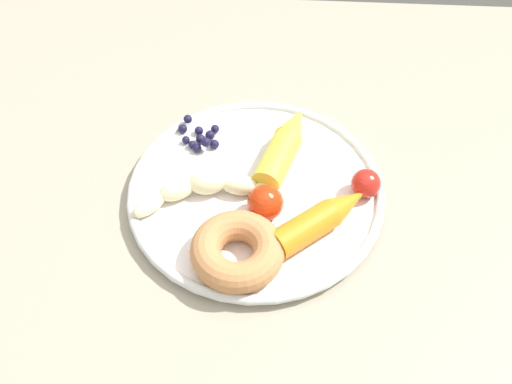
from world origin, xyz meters
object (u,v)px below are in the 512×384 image
(donut, at_px, (237,251))
(tomato_mid, at_px, (265,203))
(dining_table, at_px, (289,252))
(banana, at_px, (208,188))
(plate, at_px, (256,194))
(tomato_near, at_px, (366,184))
(carrot_yellow, at_px, (285,145))
(carrot_orange, at_px, (322,218))
(blueberry_pile, at_px, (200,136))

(donut, bearing_deg, tomato_mid, -112.66)
(dining_table, bearing_deg, banana, 4.39)
(tomato_mid, bearing_deg, plate, -68.55)
(tomato_near, bearing_deg, carrot_yellow, -30.07)
(tomato_near, height_order, tomato_mid, tomato_mid)
(banana, height_order, tomato_mid, tomato_mid)
(dining_table, distance_m, carrot_yellow, 0.15)
(plate, distance_m, carrot_yellow, 0.07)
(plate, height_order, banana, banana)
(carrot_orange, relative_size, tomato_near, 3.47)
(plate, bearing_deg, carrot_orange, 148.57)
(tomato_near, bearing_deg, donut, 35.74)
(blueberry_pile, bearing_deg, dining_table, 145.80)
(blueberry_pile, relative_size, tomato_near, 1.55)
(carrot_yellow, distance_m, tomato_mid, 0.10)
(dining_table, distance_m, banana, 0.17)
(dining_table, xyz_separation_m, tomato_near, (-0.08, -0.01, 0.14))
(dining_table, height_order, tomato_mid, tomato_mid)
(banana, distance_m, tomato_near, 0.18)
(dining_table, height_order, blueberry_pile, blueberry_pile)
(tomato_mid, bearing_deg, donut, 67.34)
(dining_table, xyz_separation_m, carrot_yellow, (0.01, -0.06, 0.14))
(blueberry_pile, bearing_deg, plate, 133.14)
(banana, relative_size, blueberry_pile, 3.37)
(carrot_orange, relative_size, carrot_yellow, 0.90)
(carrot_orange, bearing_deg, donut, 28.40)
(blueberry_pile, relative_size, tomato_mid, 1.31)
(banana, xyz_separation_m, blueberry_pile, (0.02, -0.09, -0.01))
(donut, bearing_deg, tomato_near, -144.26)
(carrot_orange, xyz_separation_m, carrot_yellow, (0.05, -0.11, 0.00))
(plate, distance_m, blueberry_pile, 0.11)
(plate, distance_m, donut, 0.10)
(carrot_orange, bearing_deg, dining_table, -54.00)
(banana, xyz_separation_m, carrot_yellow, (-0.09, -0.07, 0.01))
(carrot_yellow, relative_size, tomato_mid, 3.26)
(tomato_mid, bearing_deg, dining_table, -134.47)
(carrot_yellow, xyz_separation_m, blueberry_pile, (0.11, -0.02, -0.01))
(dining_table, relative_size, tomato_mid, 22.27)
(dining_table, height_order, tomato_near, tomato_near)
(carrot_orange, distance_m, carrot_yellow, 0.12)
(blueberry_pile, bearing_deg, donut, 108.75)
(plate, relative_size, banana, 1.67)
(carrot_orange, distance_m, blueberry_pile, 0.20)
(blueberry_pile, bearing_deg, tomato_mid, 128.06)
(plate, distance_m, tomato_near, 0.13)
(carrot_yellow, bearing_deg, dining_table, 100.34)
(donut, xyz_separation_m, tomato_mid, (-0.03, -0.07, 0.00))
(dining_table, height_order, banana, banana)
(donut, relative_size, blueberry_pile, 1.90)
(plate, height_order, carrot_yellow, carrot_yellow)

